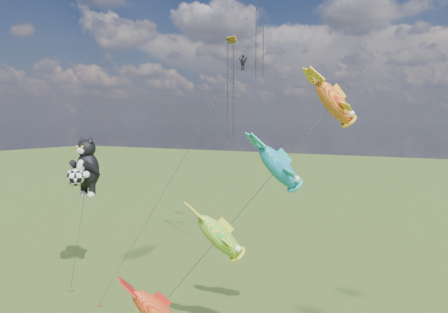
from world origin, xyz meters
The scene contains 3 objects.
cat_kite_rig centered at (2.93, 7.62, 9.39)m, with size 2.44×4.11×11.95m.
fish_windsock_rig centered at (21.35, 0.36, 9.37)m, with size 10.67×12.04×16.67m.
parafoil_rig centered at (11.67, 18.15, 18.76)m, with size 5.81×16.94×25.28m.
Camera 1 is at (30.12, -17.62, 13.12)m, focal length 35.00 mm.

